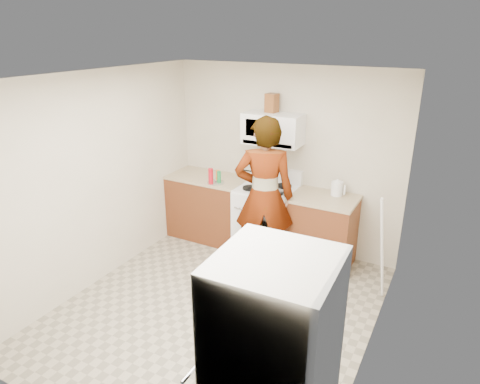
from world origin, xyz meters
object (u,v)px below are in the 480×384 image
Objects in this scene: gas_range at (267,218)px; person at (264,196)px; fridge at (273,377)px; saucepan at (260,176)px; kettle at (337,189)px; microwave at (273,129)px.

person reaches higher than gas_range.
saucepan is (-1.57, 3.08, 0.17)m from fridge.
person is at bearing -121.10° from kettle.
fridge reaches higher than kettle.
gas_range reaches higher than kettle.
gas_range is at bearing 113.52° from fridge.
fridge is 7.09× the size of saucepan.
kettle is at bearing -162.58° from person.
fridge is (1.38, -2.92, 0.36)m from gas_range.
person is 8.31× the size of saucepan.
microwave is 0.38× the size of person.
saucepan is at bearing 170.11° from microwave.
gas_range is 0.71m from person.
microwave is 0.71m from saucepan.
person reaches higher than saucepan.
person is (0.16, -0.46, 0.51)m from gas_range.
saucepan is (-0.35, 0.62, 0.02)m from person.
microwave is at bearing -159.54° from kettle.
person is 2.75m from fridge.
kettle is at bearing -0.31° from saucepan.
person is 0.95m from kettle.
fridge is at bearing -63.01° from saucepan.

